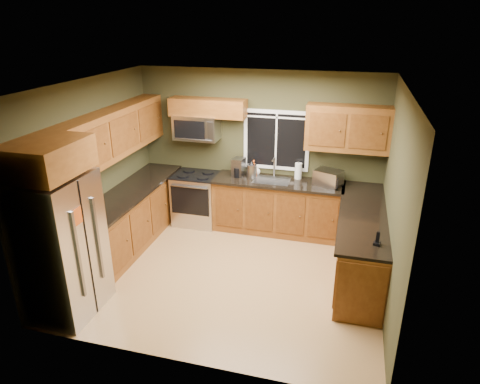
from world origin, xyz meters
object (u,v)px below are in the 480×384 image
at_px(soap_bottle_c, 257,170).
at_px(cordless_phone, 377,241).
at_px(kettle, 252,171).
at_px(range, 197,198).
at_px(paper_towel_roll, 298,171).
at_px(refrigerator, 62,247).
at_px(toaster_oven, 328,178).
at_px(coffee_maker, 238,168).
at_px(soap_bottle_a, 254,169).
at_px(microwave, 197,127).

xyz_separation_m(soap_bottle_c, cordless_phone, (1.94, -2.05, -0.03)).
xyz_separation_m(kettle, cordless_phone, (1.99, -1.83, -0.09)).
distance_m(range, kettle, 1.17).
bearing_deg(cordless_phone, paper_towel_roll, 121.13).
distance_m(refrigerator, cordless_phone, 3.80).
bearing_deg(refrigerator, cordless_phone, 14.52).
height_order(toaster_oven, paper_towel_roll, paper_towel_roll).
bearing_deg(coffee_maker, soap_bottle_a, -5.93).
relative_size(toaster_oven, coffee_maker, 1.61).
bearing_deg(paper_towel_roll, soap_bottle_c, 178.41).
relative_size(kettle, paper_towel_roll, 1.00).
bearing_deg(soap_bottle_a, kettle, -127.34).
height_order(range, kettle, kettle).
relative_size(paper_towel_roll, soap_bottle_a, 0.97).
xyz_separation_m(refrigerator, toaster_oven, (2.96, 2.79, 0.17)).
relative_size(coffee_maker, paper_towel_roll, 1.04).
height_order(refrigerator, coffee_maker, refrigerator).
distance_m(range, cordless_phone, 3.53).
xyz_separation_m(microwave, coffee_maker, (0.75, -0.06, -0.64)).
bearing_deg(soap_bottle_c, microwave, -174.82).
distance_m(soap_bottle_a, soap_bottle_c, 0.19).
relative_size(microwave, toaster_oven, 1.52).
bearing_deg(microwave, refrigerator, -103.34).
height_order(coffee_maker, cordless_phone, coffee_maker).
relative_size(refrigerator, coffee_maker, 5.77).
distance_m(microwave, kettle, 1.20).
distance_m(coffee_maker, soap_bottle_c, 0.33).
xyz_separation_m(microwave, soap_bottle_c, (1.04, 0.09, -0.71)).
xyz_separation_m(range, kettle, (1.00, 0.02, 0.61)).
relative_size(coffee_maker, kettle, 1.04).
bearing_deg(soap_bottle_a, toaster_oven, -1.67).
bearing_deg(kettle, coffee_maker, 165.27).
relative_size(kettle, soap_bottle_c, 1.90).
relative_size(toaster_oven, paper_towel_roll, 1.66).
xyz_separation_m(refrigerator, cordless_phone, (3.67, 0.95, 0.09)).
xyz_separation_m(kettle, paper_towel_roll, (0.76, 0.20, -0.00)).
xyz_separation_m(refrigerator, kettle, (1.69, 2.78, 0.18)).
bearing_deg(coffee_maker, range, -173.89).
relative_size(soap_bottle_a, soap_bottle_c, 1.96).
xyz_separation_m(range, soap_bottle_a, (1.03, 0.05, 0.63)).
bearing_deg(cordless_phone, soap_bottle_a, 136.31).
bearing_deg(microwave, soap_bottle_a, -4.69).
bearing_deg(kettle, cordless_phone, -42.72).
bearing_deg(toaster_oven, coffee_maker, 177.55).
bearing_deg(paper_towel_roll, microwave, -177.58).
bearing_deg(microwave, kettle, -6.89).
distance_m(toaster_oven, cordless_phone, 1.97).
distance_m(range, paper_towel_roll, 1.87).
distance_m(microwave, soap_bottle_a, 1.21).
relative_size(microwave, soap_bottle_a, 2.45).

